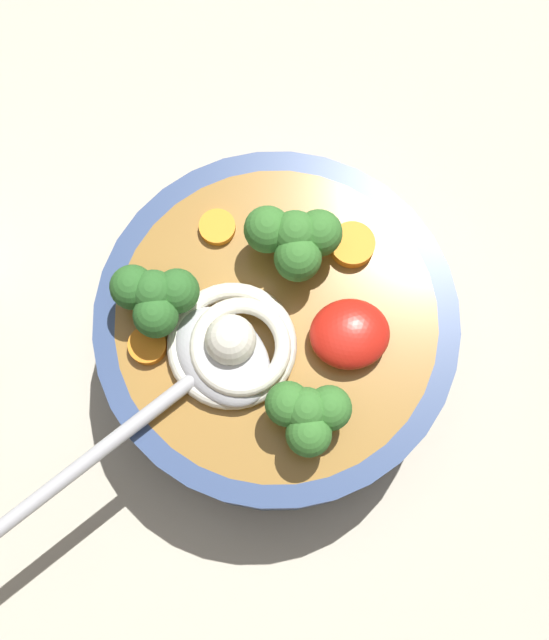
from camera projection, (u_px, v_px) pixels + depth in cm
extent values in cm
cube|color=#BCB29E|center=(282.00, 401.00, 50.87)|extent=(106.15, 106.15, 3.76)
cylinder|color=#334775|center=(274.00, 335.00, 46.46)|extent=(20.07, 20.07, 6.92)
cylinder|color=olive|center=(274.00, 334.00, 46.20)|extent=(17.66, 17.66, 6.36)
torus|color=silver|center=(232.00, 345.00, 42.27)|extent=(6.95, 6.95, 0.96)
torus|color=silver|center=(240.00, 347.00, 41.47)|extent=(7.45, 7.45, 0.86)
sphere|color=silver|center=(231.00, 340.00, 41.07)|extent=(2.70, 2.70, 2.70)
ellipsoid|color=#B7B7BC|center=(222.00, 356.00, 41.80)|extent=(6.92, 7.42, 1.60)
cylinder|color=#B7B7BC|center=(107.00, 446.00, 40.64)|extent=(13.12, 8.66, 0.80)
ellipsoid|color=red|center=(350.00, 334.00, 41.93)|extent=(4.28, 3.85, 1.92)
cylinder|color=#7A9E60|center=(159.00, 302.00, 42.69)|extent=(1.21, 1.21, 1.30)
sphere|color=#2D6628|center=(154.00, 292.00, 40.91)|extent=(2.38, 2.38, 2.38)
sphere|color=#2D6628|center=(177.00, 291.00, 41.15)|extent=(2.38, 2.38, 2.38)
sphere|color=#2D6628|center=(132.00, 287.00, 41.09)|extent=(2.38, 2.38, 2.38)
sphere|color=#2D6628|center=(156.00, 315.00, 40.79)|extent=(2.38, 2.38, 2.38)
cylinder|color=#7A9E60|center=(294.00, 247.00, 43.43)|extent=(1.29, 1.29, 1.38)
sphere|color=#38752D|center=(295.00, 234.00, 41.53)|extent=(2.53, 2.53, 2.53)
sphere|color=#38752D|center=(319.00, 233.00, 41.79)|extent=(2.53, 2.53, 2.53)
sphere|color=#38752D|center=(272.00, 229.00, 41.73)|extent=(2.53, 2.53, 2.53)
sphere|color=#38752D|center=(298.00, 258.00, 41.40)|extent=(2.53, 2.53, 2.53)
cylinder|color=#7A9E60|center=(305.00, 415.00, 41.20)|extent=(1.19, 1.19, 1.27)
sphere|color=#38752D|center=(306.00, 410.00, 39.45)|extent=(2.34, 2.34, 2.34)
sphere|color=#38752D|center=(329.00, 408.00, 39.68)|extent=(2.34, 2.34, 2.34)
sphere|color=#38752D|center=(284.00, 404.00, 39.62)|extent=(2.34, 2.34, 2.34)
sphere|color=#38752D|center=(309.00, 434.00, 39.32)|extent=(2.34, 2.34, 2.34)
cylinder|color=orange|center=(217.00, 227.00, 44.17)|extent=(2.04, 2.04, 0.50)
cylinder|color=orange|center=(352.00, 245.00, 43.78)|extent=(2.50, 2.50, 0.76)
cylinder|color=orange|center=(148.00, 346.00, 42.42)|extent=(2.04, 2.04, 0.67)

